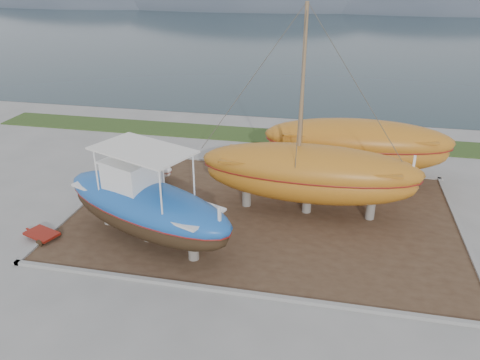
% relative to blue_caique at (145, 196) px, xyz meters
% --- Properties ---
extents(ground, '(140.00, 140.00, 0.00)m').
position_rel_blue_caique_xyz_m(ground, '(4.55, -0.69, -2.21)').
color(ground, gray).
rests_on(ground, ground).
extents(dirt_patch, '(18.00, 12.00, 0.06)m').
position_rel_blue_caique_xyz_m(dirt_patch, '(4.55, 3.31, -2.18)').
color(dirt_patch, '#422D1E').
rests_on(dirt_patch, ground).
extents(curb_frame, '(18.60, 12.60, 0.15)m').
position_rel_blue_caique_xyz_m(curb_frame, '(4.55, 3.31, -2.13)').
color(curb_frame, gray).
rests_on(curb_frame, ground).
extents(grass_strip, '(44.00, 3.00, 0.08)m').
position_rel_blue_caique_xyz_m(grass_strip, '(4.55, 14.81, -2.17)').
color(grass_strip, '#284219').
rests_on(grass_strip, ground).
extents(sea, '(260.00, 100.00, 0.04)m').
position_rel_blue_caique_xyz_m(sea, '(4.55, 69.31, -2.21)').
color(sea, '#192D32').
rests_on(sea, ground).
extents(mountain_ridge, '(200.00, 36.00, 20.00)m').
position_rel_blue_caique_xyz_m(mountain_ridge, '(4.55, 124.31, -2.21)').
color(mountain_ridge, '#333D49').
rests_on(mountain_ridge, ground).
extents(blue_caique, '(9.32, 6.02, 4.30)m').
position_rel_blue_caique_xyz_m(blue_caique, '(0.00, 0.00, 0.00)').
color(blue_caique, '#1C58B0').
rests_on(blue_caique, dirt_patch).
extents(white_dinghy, '(4.11, 1.93, 1.19)m').
position_rel_blue_caique_xyz_m(white_dinghy, '(-2.83, 5.76, -1.55)').
color(white_dinghy, white).
rests_on(white_dinghy, dirt_patch).
extents(orange_sailboat, '(10.46, 3.25, 9.69)m').
position_rel_blue_caique_xyz_m(orange_sailboat, '(6.59, 4.04, 2.69)').
color(orange_sailboat, '#AC671A').
rests_on(orange_sailboat, dirt_patch).
extents(orange_bare_hull, '(10.28, 3.36, 3.34)m').
position_rel_blue_caique_xyz_m(orange_bare_hull, '(8.87, 8.54, -0.48)').
color(orange_bare_hull, '#AC671A').
rests_on(orange_bare_hull, dirt_patch).
extents(red_trailer, '(2.41, 1.75, 0.31)m').
position_rel_blue_caique_xyz_m(red_trailer, '(-4.70, -0.82, -2.05)').
color(red_trailer, maroon).
rests_on(red_trailer, ground).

